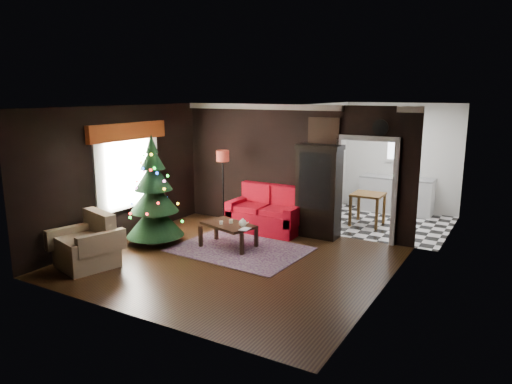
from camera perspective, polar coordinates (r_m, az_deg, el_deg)
The scene contains 26 objects.
floor at distance 8.80m, azimuth -2.97°, elevation -8.40°, with size 5.50×5.50×0.00m, color black.
ceiling at distance 8.26m, azimuth -3.18°, elevation 10.13°, with size 5.50×5.50×0.00m, color white.
wall_back at distance 10.57m, azimuth 4.36°, elevation 2.89°, with size 5.50×5.50×0.00m, color black.
wall_front at distance 6.53m, azimuth -15.15°, elevation -3.22°, with size 5.50×5.50×0.00m, color black.
wall_left at distance 10.16m, azimuth -16.18°, elevation 2.08°, with size 5.50×5.50×0.00m, color black.
wall_right at distance 7.32m, azimuth 15.28°, elevation -1.59°, with size 5.50×5.50×0.00m, color black.
doorway at distance 10.02m, azimuth 13.11°, elevation 0.07°, with size 1.10×0.10×2.10m, color silver, non-canonical shape.
left_window at distance 10.26m, azimuth -15.24°, elevation 2.51°, with size 0.05×1.60×1.40m, color white.
valance at distance 10.11m, azimuth -15.18°, elevation 7.06°, with size 0.12×2.10×0.35m, color maroon.
kitchen_floor at distance 11.67m, azimuth 15.05°, elevation -3.65°, with size 3.00×3.00×0.00m, color white.
kitchen_window at distance 12.75m, azimuth 17.19°, elevation 5.30°, with size 0.70×0.06×0.70m, color white.
rug at distance 9.43m, azimuth -1.97°, elevation -6.95°, with size 2.52×1.84×0.01m, color #492E3E.
loveseat at distance 10.54m, azimuth 1.25°, elevation -2.11°, with size 1.70×0.90×1.00m, color maroon, non-canonical shape.
curio_cabinet at distance 10.14m, azimuth 7.57°, elevation -0.16°, with size 0.90×0.45×1.90m, color black, non-canonical shape.
floor_lamp at distance 10.89m, azimuth -3.99°, elevation 0.11°, with size 0.32×0.32×1.88m, color black, non-canonical shape.
christmas_tree at distance 9.77m, azimuth -12.23°, elevation -0.19°, with size 1.17×1.17×2.23m, color black, non-canonical shape.
armchair at distance 8.95m, azimuth -19.84°, elevation -5.67°, with size 0.94×0.94×0.96m, color #CCB88D, non-canonical shape.
coffee_table at distance 9.53m, azimuth -3.35°, elevation -5.21°, with size 1.06×0.64×0.48m, color black, non-canonical shape.
teapot at distance 9.20m, azimuth -1.61°, elevation -3.74°, with size 0.18×0.18×0.17m, color white, non-canonical shape.
cup_a at distance 9.48m, azimuth -3.04°, elevation -3.58°, with size 0.08×0.08×0.07m, color beige.
cup_b at distance 9.44m, azimuth -4.22°, elevation -3.68°, with size 0.07×0.07×0.06m, color white.
book at distance 9.04m, azimuth -1.84°, elevation -3.78°, with size 0.17×0.02×0.24m, color gray.
wall_clock at distance 9.73m, azimuth 14.81°, elevation 7.55°, with size 0.32×0.32×0.06m, color silver.
painting at distance 10.12m, azimuth 8.18°, elevation 7.25°, with size 0.62×0.05×0.52m, color tan.
kitchen_counter at distance 12.70m, azimuth 16.59°, elevation -0.40°, with size 1.80×0.60×0.90m, color silver.
kitchen_table at distance 11.38m, azimuth 13.29°, elevation -2.02°, with size 0.70×0.70×0.75m, color brown, non-canonical shape.
Camera 1 is at (4.52, -6.91, 3.06)m, focal length 33.14 mm.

